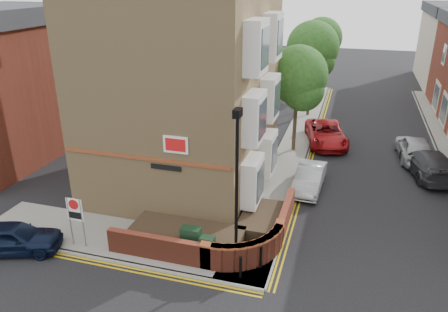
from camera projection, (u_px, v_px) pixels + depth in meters
ground at (187, 276)px, 16.61m from camera, size 120.00×120.00×0.00m
pavement_corner at (124, 239)px, 18.84m from camera, size 13.00×3.00×0.12m
pavement_main at (297, 140)px, 30.22m from camera, size 2.00×32.00×0.12m
kerb_side at (105, 259)px, 17.52m from camera, size 13.00×0.15×0.12m
kerb_main_near at (312, 141)px, 29.96m from camera, size 0.15×32.00×0.12m
kerb_main_far at (446, 173)px, 25.19m from camera, size 0.15×40.00×0.12m
yellow_lines_side at (102, 264)px, 17.32m from camera, size 13.00×0.28×0.01m
yellow_lines_main at (315, 143)px, 29.91m from camera, size 0.28×32.00×0.01m
corner_building at (188, 69)px, 22.06m from camera, size 8.95×10.40×13.60m
garden_wall at (208, 241)px, 18.83m from camera, size 6.80×6.00×1.20m
lamppost at (237, 190)px, 15.97m from camera, size 0.25×0.50×6.30m
utility_cabinet_large at (191, 241)px, 17.57m from camera, size 0.80×0.45×1.20m
utility_cabinet_small at (207, 249)px, 17.11m from camera, size 0.55×0.40×1.10m
bollard_near at (241, 267)px, 16.22m from camera, size 0.11×0.11×0.90m
bollard_far at (261, 258)px, 16.77m from camera, size 0.11×0.11×0.90m
zone_sign at (75, 213)px, 17.75m from camera, size 0.72×0.07×2.20m
tree_near at (298, 80)px, 26.72m from camera, size 3.64×3.65×6.70m
tree_mid at (312, 51)px, 33.61m from camera, size 4.03×4.03×7.42m
tree_far at (321, 41)px, 40.80m from camera, size 3.81×3.81×7.00m
traffic_light_assembly at (319, 75)px, 37.04m from camera, size 0.20×0.16×4.20m
navy_hatchback at (13, 238)px, 17.88m from camera, size 4.14×2.73×1.31m
silver_car_near at (309, 178)px, 23.17m from camera, size 1.55×3.95×1.28m
red_car_main at (326, 133)px, 29.46m from camera, size 3.52×5.65×1.46m
grey_car_far at (428, 163)px, 24.82m from camera, size 3.05×5.42×1.48m
silver_car_far at (414, 148)px, 26.88m from camera, size 2.21×4.65×1.53m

